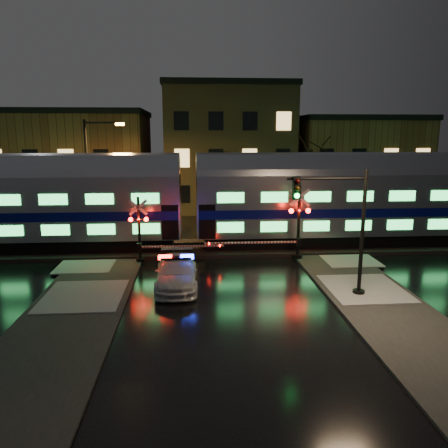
{
  "coord_description": "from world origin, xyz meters",
  "views": [
    {
      "loc": [
        -1.54,
        -22.0,
        7.26
      ],
      "look_at": [
        0.25,
        2.5,
        2.2
      ],
      "focal_mm": 35.0,
      "sensor_mm": 36.0,
      "label": 1
    }
  ],
  "objects_px": {
    "crossing_signal_right": "(293,230)",
    "police_car": "(176,272)",
    "streetlight": "(92,171)",
    "crossing_signal_left": "(146,237)",
    "traffic_light": "(343,231)"
  },
  "relations": [
    {
      "from": "crossing_signal_right",
      "to": "police_car",
      "type": "bearing_deg",
      "value": -148.77
    },
    {
      "from": "streetlight",
      "to": "crossing_signal_left",
      "type": "bearing_deg",
      "value": -57.33
    },
    {
      "from": "crossing_signal_right",
      "to": "crossing_signal_left",
      "type": "distance_m",
      "value": 8.45
    },
    {
      "from": "traffic_light",
      "to": "streetlight",
      "type": "xyz_separation_m",
      "value": [
        -13.57,
        12.66,
        1.68
      ]
    },
    {
      "from": "crossing_signal_right",
      "to": "traffic_light",
      "type": "bearing_deg",
      "value": -82.07
    },
    {
      "from": "police_car",
      "to": "streetlight",
      "type": "distance_m",
      "value": 12.98
    },
    {
      "from": "crossing_signal_left",
      "to": "streetlight",
      "type": "xyz_separation_m",
      "value": [
        -4.3,
        6.7,
        3.18
      ]
    },
    {
      "from": "crossing_signal_right",
      "to": "traffic_light",
      "type": "distance_m",
      "value": 6.16
    },
    {
      "from": "traffic_light",
      "to": "streetlight",
      "type": "bearing_deg",
      "value": 141.66
    },
    {
      "from": "crossing_signal_right",
      "to": "traffic_light",
      "type": "height_order",
      "value": "traffic_light"
    },
    {
      "from": "police_car",
      "to": "traffic_light",
      "type": "distance_m",
      "value": 8.05
    },
    {
      "from": "streetlight",
      "to": "traffic_light",
      "type": "bearing_deg",
      "value": -43.0
    },
    {
      "from": "police_car",
      "to": "crossing_signal_left",
      "type": "bearing_deg",
      "value": 113.98
    },
    {
      "from": "streetlight",
      "to": "police_car",
      "type": "bearing_deg",
      "value": -60.12
    },
    {
      "from": "crossing_signal_right",
      "to": "crossing_signal_left",
      "type": "xyz_separation_m",
      "value": [
        -8.45,
        -0.01,
        -0.24
      ]
    }
  ]
}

